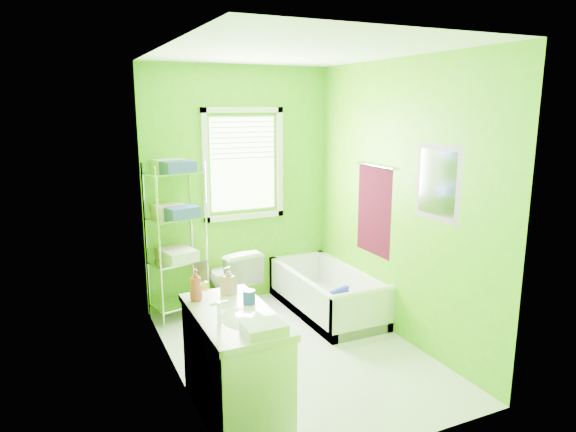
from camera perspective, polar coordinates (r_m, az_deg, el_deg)
name	(u,v)px	position (r m, az deg, el deg)	size (l,w,h in m)	color
ground	(296,352)	(4.79, 0.86, -14.84)	(2.90, 2.90, 0.00)	silver
room_envelope	(296,182)	(4.31, 0.92, 3.78)	(2.14, 2.94, 2.62)	#4CA508
window	(243,158)	(5.63, -4.98, 6.41)	(0.92, 0.05, 1.22)	white
door	(214,304)	(3.19, -8.27, -9.65)	(0.09, 0.80, 2.00)	white
right_wall_decor	(397,200)	(4.87, 12.05, 1.78)	(0.04, 1.48, 1.17)	#3D0716
bathtub	(328,299)	(5.56, 4.46, -9.17)	(0.69, 1.48, 0.48)	white
toilet	(231,280)	(5.50, -6.32, -7.12)	(0.41, 0.72, 0.73)	white
vanity	(235,360)	(3.78, -5.88, -15.67)	(0.53, 1.03, 1.02)	white
wire_shelf_unit	(177,223)	(5.34, -12.19, -0.77)	(0.61, 0.50, 1.65)	silver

